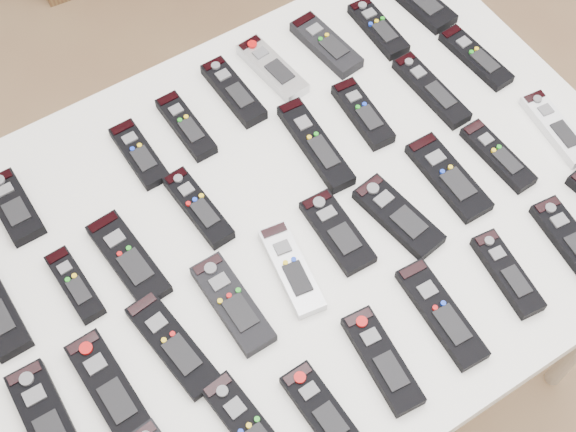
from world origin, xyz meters
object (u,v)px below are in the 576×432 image
remote_6 (326,45)px  remote_23 (398,217)px  remote_2 (139,154)px  remote_7 (378,29)px  remote_5 (272,69)px  remote_31 (382,360)px  remote_12 (198,208)px  table (288,238)px  remote_1 (14,207)px  remote_8 (418,1)px  remote_19 (173,345)px  remote_17 (47,421)px  remote_3 (186,126)px  remote_10 (75,285)px  remote_20 (233,304)px  remote_21 (292,269)px  remote_4 (234,92)px  remote_30 (322,411)px  remote_16 (476,58)px  remote_14 (363,114)px  remote_11 (128,259)px  remote_34 (570,240)px  remote_18 (110,389)px  remote_25 (498,156)px  remote_13 (315,145)px  remote_33 (507,274)px  remote_24 (448,177)px  remote_26 (556,128)px  remote_22 (337,232)px  remote_32 (441,314)px

remote_6 → remote_23: 0.41m
remote_2 → remote_7: size_ratio=0.96×
remote_5 → remote_23: remote_5 is taller
remote_7 → remote_31: 0.70m
remote_7 → remote_12: bearing=-159.4°
table → remote_1: size_ratio=8.61×
table → remote_8: remote_8 is taller
remote_19 → remote_2: bearing=64.1°
remote_7 → remote_17: 0.97m
remote_3 → remote_17: 0.58m
remote_8 → remote_10: bearing=-171.2°
remote_20 → remote_21: size_ratio=1.04×
remote_4 → remote_30: (-0.20, -0.61, 0.00)m
remote_2 → remote_16: bearing=-13.4°
table → remote_16: 0.53m
remote_14 → remote_21: (-0.29, -0.20, -0.00)m
remote_19 → remote_23: bearing=-7.3°
remote_11 → remote_19: 0.18m
remote_4 → remote_5: bearing=3.6°
remote_19 → remote_34: (0.66, -0.20, 0.00)m
table → remote_8: size_ratio=7.15×
remote_7 → remote_14: bearing=-131.5°
remote_18 → remote_11: bearing=54.0°
remote_2 → remote_11: 0.21m
remote_12 → remote_18: 0.35m
remote_18 → remote_5: bearing=34.5°
remote_2 → remote_12: remote_12 is taller
remote_3 → remote_8: bearing=1.3°
remote_7 → remote_25: (0.00, -0.37, 0.00)m
remote_12 → remote_13: 0.25m
remote_1 → remote_5: size_ratio=0.87×
remote_4 → remote_33: (0.19, -0.58, 0.00)m
remote_24 → remote_25: 0.11m
table → remote_25: 0.41m
remote_18 → remote_24: size_ratio=1.06×
remote_25 → remote_26: size_ratio=0.94×
remote_1 → remote_24: bearing=-28.3°
remote_1 → remote_4: same height
remote_12 → remote_22: size_ratio=1.04×
remote_16 → remote_32: (-0.40, -0.39, 0.00)m
remote_5 → remote_26: bearing=-53.7°
remote_32 → remote_31: bearing=-170.9°
remote_19 → remote_14: bearing=15.4°
remote_16 → remote_20: bearing=-167.1°
remote_1 → remote_25: remote_1 is taller
remote_6 → remote_4: bearing=174.9°
remote_2 → remote_5: 0.31m
remote_18 → remote_20: bearing=3.1°
remote_3 → remote_23: same height
remote_24 → remote_25: bearing=-5.5°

